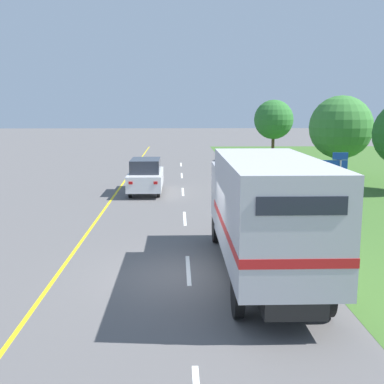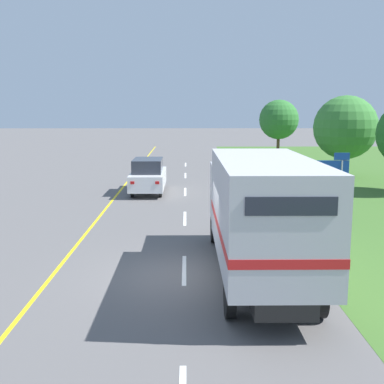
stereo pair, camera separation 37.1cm
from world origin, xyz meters
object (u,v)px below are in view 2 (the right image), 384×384
Objects in this scene: highway_sign at (326,175)px; roadside_tree_far at (279,120)px; horse_trailer_truck at (259,210)px; roadside_tree_mid at (346,127)px; lead_car_white at (148,176)px.

highway_sign is 0.50× the size of roadside_tree_far.
roadside_tree_far is (6.10, 29.58, 1.72)m from horse_trailer_truck.
horse_trailer_truck is 3.07× the size of highway_sign.
roadside_tree_mid is (4.47, 11.21, 1.67)m from highway_sign.
lead_car_white is 14.31m from roadside_tree_mid.
roadside_tree_far is at bearing 84.94° from highway_sign.
roadside_tree_mid reaches higher than horse_trailer_truck.
horse_trailer_truck reaches higher than lead_car_white.
roadside_tree_mid reaches higher than highway_sign.
roadside_tree_far reaches higher than horse_trailer_truck.
highway_sign reaches higher than lead_car_white.
roadside_tree_mid is 1.02× the size of roadside_tree_far.
horse_trailer_truck is 30.25m from roadside_tree_far.
horse_trailer_truck is at bearing -73.44° from lead_car_white.
lead_car_white is 1.71× the size of highway_sign.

